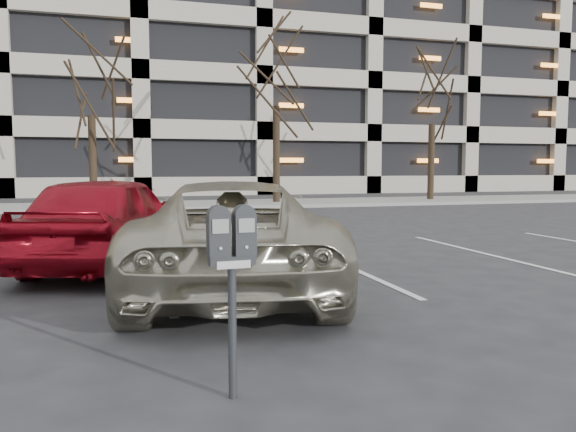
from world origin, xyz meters
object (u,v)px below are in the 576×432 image
parking_meter (232,254)px  car_red (109,220)px  tree_c (276,45)px  tree_d (433,76)px  suv_silver (232,235)px  tree_b (90,58)px

parking_meter → car_red: 5.50m
tree_c → tree_d: (7.00, 0.00, -0.89)m
parking_meter → suv_silver: suv_silver is taller
tree_b → car_red: bearing=-86.0°
tree_d → suv_silver: bearing=-127.6°
suv_silver → car_red: (-1.52, 2.11, 0.04)m
tree_b → parking_meter: tree_b is taller
suv_silver → car_red: size_ratio=1.24×
tree_c → parking_meter: 19.83m
car_red → tree_c: bearing=-98.3°
tree_d → suv_silver: (-11.58, -15.06, -4.76)m
tree_b → parking_meter: bearing=-84.4°
suv_silver → parking_meter: bearing=89.4°
tree_b → car_red: (0.90, -12.95, -4.75)m
tree_c → parking_meter: tree_c is taller
suv_silver → tree_c: bearing=-97.2°
parking_meter → car_red: (-0.91, 5.42, -0.25)m
tree_d → car_red: bearing=-135.3°
tree_b → tree_d: (14.00, 0.00, -0.03)m
suv_silver → tree_d: bearing=-117.8°
tree_c → car_red: bearing=-115.2°
tree_c → car_red: (-6.10, -12.95, -5.61)m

